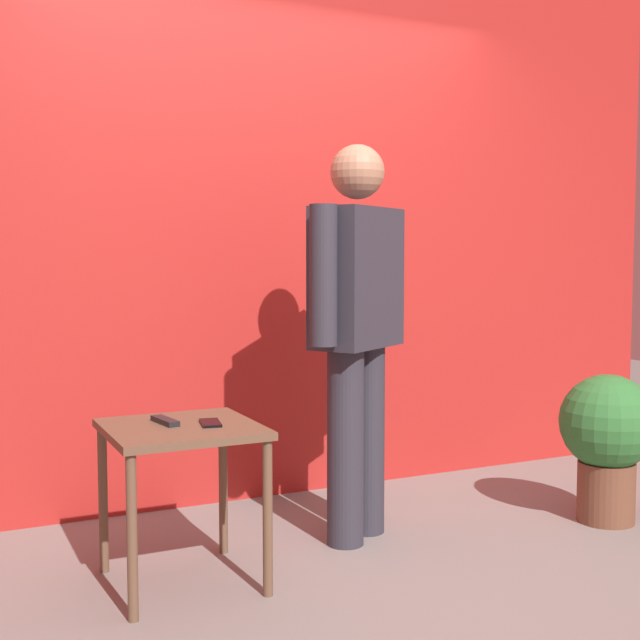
# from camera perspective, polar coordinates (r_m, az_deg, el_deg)

# --- Properties ---
(ground_plane) EXTENTS (12.00, 12.00, 0.00)m
(ground_plane) POSITION_cam_1_polar(r_m,az_deg,el_deg) (3.28, 6.54, -17.59)
(ground_plane) COLOR gray
(back_wall_red) EXTENTS (4.87, 0.12, 3.15)m
(back_wall_red) POSITION_cam_1_polar(r_m,az_deg,el_deg) (4.28, -3.22, 9.03)
(back_wall_red) COLOR #B22521
(back_wall_red) RESTS_ON ground_plane
(standing_person) EXTENTS (0.62, 0.46, 1.70)m
(standing_person) POSITION_cam_1_polar(r_m,az_deg,el_deg) (3.57, 2.53, -0.05)
(standing_person) COLOR #2D2D38
(standing_person) RESTS_ON ground_plane
(side_table) EXTENTS (0.55, 0.55, 0.60)m
(side_table) POSITION_cam_1_polar(r_m,az_deg,el_deg) (3.17, -9.47, -8.71)
(side_table) COLOR brown
(side_table) RESTS_ON ground_plane
(cell_phone) EXTENTS (0.10, 0.15, 0.01)m
(cell_phone) POSITION_cam_1_polar(r_m,az_deg,el_deg) (3.15, -7.52, -7.01)
(cell_phone) COLOR black
(cell_phone) RESTS_ON side_table
(tv_remote) EXTENTS (0.07, 0.17, 0.02)m
(tv_remote) POSITION_cam_1_polar(r_m,az_deg,el_deg) (3.18, -10.58, -6.82)
(tv_remote) COLOR black
(tv_remote) RESTS_ON side_table
(potted_plant) EXTENTS (0.44, 0.44, 0.69)m
(potted_plant) POSITION_cam_1_polar(r_m,az_deg,el_deg) (4.08, 19.11, -7.44)
(potted_plant) COLOR brown
(potted_plant) RESTS_ON ground_plane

